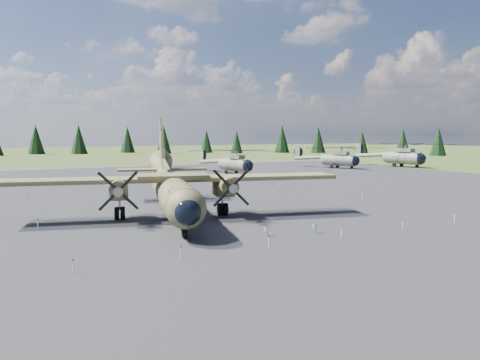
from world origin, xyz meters
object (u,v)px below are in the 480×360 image
helicopter_near (235,157)px  helicopter_far (403,150)px  helicopter_mid (339,153)px  transport_plane (172,185)px

helicopter_near → helicopter_far: (41.56, -1.50, 0.58)m
helicopter_near → helicopter_far: helicopter_far is taller
helicopter_near → helicopter_mid: size_ratio=0.94×
helicopter_near → transport_plane: bearing=-138.0°
helicopter_near → helicopter_far: size_ratio=0.85×
helicopter_near → helicopter_mid: bearing=-8.8°
transport_plane → helicopter_near: size_ratio=1.31×
transport_plane → helicopter_near: transport_plane is taller
helicopter_mid → helicopter_far: bearing=-35.4°
transport_plane → helicopter_far: (67.18, 35.23, 0.97)m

